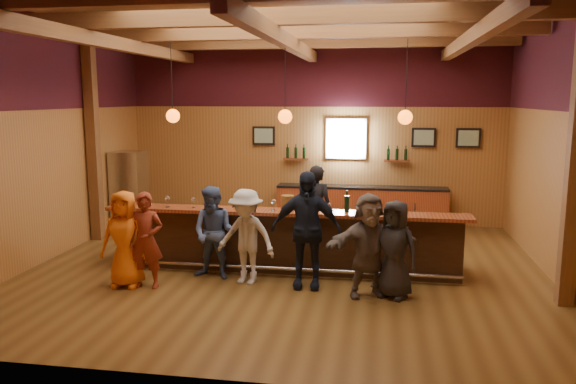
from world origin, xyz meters
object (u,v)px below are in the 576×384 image
object	(u,v)px
bar_counter	(288,239)
back_bar_cabinet	(361,206)
customer_orange	(125,239)
bartender	(316,209)
customer_navy	(306,230)
bottle_a	(310,202)
ice_bucket	(288,202)
customer_dark	(395,249)
stainless_fridge	(130,190)
customer_redvest	(146,240)
customer_denim	(214,233)
customer_white	(246,237)
customer_brown	(369,245)

from	to	relation	value
bar_counter	back_bar_cabinet	distance (m)	3.76
customer_orange	bartender	xyz separation A→B (m)	(2.80, 2.50, 0.09)
customer_navy	bottle_a	world-z (taller)	customer_navy
bar_counter	ice_bucket	distance (m)	0.75
customer_dark	bottle_a	xyz separation A→B (m)	(-1.41, 0.98, 0.50)
stainless_fridge	customer_redvest	bearing A→B (deg)	-61.94
stainless_fridge	customer_denim	bearing A→B (deg)	-47.24
customer_redvest	bar_counter	bearing A→B (deg)	29.82
customer_orange	customer_white	size ratio (longest dim) A/B	1.00
customer_dark	bar_counter	bearing A→B (deg)	170.40
customer_dark	ice_bucket	xyz separation A→B (m)	(-1.81, 1.01, 0.48)
bar_counter	bottle_a	bearing A→B (deg)	-30.21
bar_counter	customer_dark	xyz separation A→B (m)	(1.85, -1.23, 0.23)
customer_brown	back_bar_cabinet	bearing A→B (deg)	67.80
bar_counter	customer_denim	xyz separation A→B (m)	(-1.11, -0.80, 0.26)
customer_denim	bartender	xyz separation A→B (m)	(1.50, 1.88, 0.08)
customer_orange	bar_counter	bearing A→B (deg)	28.27
customer_orange	customer_navy	world-z (taller)	customer_navy
customer_redvest	customer_denim	size ratio (longest dim) A/B	0.99
bar_counter	stainless_fridge	distance (m)	4.81
bartender	customer_navy	bearing A→B (deg)	104.21
customer_navy	customer_dark	distance (m)	1.42
customer_denim	bottle_a	xyz separation A→B (m)	(1.55, 0.54, 0.47)
customer_navy	bartender	xyz separation A→B (m)	(-0.07, 2.08, -0.08)
customer_orange	customer_dark	xyz separation A→B (m)	(4.26, 0.19, -0.03)
customer_denim	customer_white	bearing A→B (deg)	-8.27
customer_brown	bottle_a	size ratio (longest dim) A/B	4.36
bar_counter	ice_bucket	bearing A→B (deg)	-80.43
stainless_fridge	customer_denim	distance (m)	4.43
back_bar_cabinet	stainless_fridge	size ratio (longest dim) A/B	2.22
customer_denim	bartender	distance (m)	2.41
customer_white	customer_denim	bearing A→B (deg)	178.45
customer_orange	bartender	size ratio (longest dim) A/B	0.90
customer_white	customer_dark	size ratio (longest dim) A/B	1.04
back_bar_cabinet	bartender	bearing A→B (deg)	-107.67
customer_denim	customer_dark	distance (m)	2.99
stainless_fridge	bottle_a	size ratio (longest dim) A/B	4.89
customer_white	customer_dark	bearing A→B (deg)	7.81
customer_navy	bottle_a	xyz separation A→B (m)	(-0.02, 0.74, 0.31)
customer_denim	customer_brown	size ratio (longest dim) A/B	0.98
customer_redvest	customer_white	world-z (taller)	customer_white
stainless_fridge	customer_redvest	xyz separation A→B (m)	(2.06, -3.87, -0.13)
back_bar_cabinet	bottle_a	distance (m)	3.97
bartender	bottle_a	xyz separation A→B (m)	(0.05, -1.34, 0.38)
bottle_a	customer_denim	bearing A→B (deg)	-160.65
ice_bucket	customer_orange	bearing A→B (deg)	-153.90
customer_orange	customer_redvest	distance (m)	0.36
customer_denim	bartender	size ratio (longest dim) A/B	0.90
customer_white	customer_dark	xyz separation A→B (m)	(2.37, -0.27, -0.03)
customer_brown	bottle_a	xyz separation A→B (m)	(-1.02, 0.98, 0.45)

